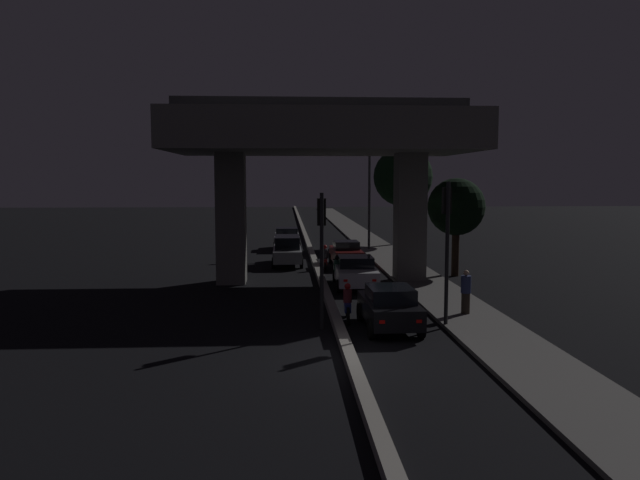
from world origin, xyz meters
TOP-DOWN VIEW (x-y plane):
  - ground_plane at (0.00, 0.00)m, footprint 200.00×200.00m
  - median_divider at (0.00, 35.00)m, footprint 0.36×126.00m
  - sidewalk_right at (5.14, 28.00)m, footprint 2.75×126.00m
  - elevated_overpass at (0.00, 14.12)m, footprint 15.08×9.14m
  - traffic_light_left_of_median at (-0.58, 4.01)m, footprint 0.30×0.49m
  - traffic_light_right_of_median at (3.86, 4.01)m, footprint 0.30×0.49m
  - street_lamp at (4.03, 27.92)m, footprint 2.36×0.32m
  - car_black_lead at (1.80, 3.77)m, footprint 1.94×4.05m
  - car_white_second at (1.58, 12.46)m, footprint 2.11×4.69m
  - car_dark_red_third at (1.84, 19.77)m, footprint 1.89×4.30m
  - car_silver_lead_oncoming at (-1.72, 20.58)m, footprint 1.86×4.72m
  - car_silver_second_oncoming at (-1.71, 29.12)m, footprint 1.99×4.17m
  - motorcycle_blue_filtering_near at (0.46, 5.21)m, footprint 0.34×1.95m
  - motorcycle_white_filtering_mid at (0.76, 13.41)m, footprint 0.34×1.86m
  - motorcycle_red_filtering_far at (0.48, 18.47)m, footprint 0.33×1.79m
  - pedestrian_on_sidewalk at (5.07, 5.57)m, footprint 0.39×0.39m
  - roadside_tree_kerbside_near at (7.43, 15.61)m, footprint 3.11×3.11m
  - roadside_tree_kerbside_mid at (7.49, 31.37)m, footprint 4.68×4.68m

SIDE VIEW (x-z plane):
  - ground_plane at x=0.00m, z-range 0.00..0.00m
  - sidewalk_right at x=5.14m, z-range 0.00..0.14m
  - median_divider at x=0.00m, z-range 0.00..0.28m
  - motorcycle_blue_filtering_near at x=0.46m, z-range -0.11..1.32m
  - motorcycle_red_filtering_far at x=0.48m, z-range -0.11..1.35m
  - motorcycle_white_filtering_mid at x=0.76m, z-range -0.11..1.35m
  - car_white_second at x=1.58m, z-range 0.01..1.54m
  - car_dark_red_third at x=1.84m, z-range 0.01..1.56m
  - car_black_lead at x=1.80m, z-range 0.03..1.58m
  - car_silver_second_oncoming at x=-1.71m, z-range 0.03..1.65m
  - car_silver_lead_oncoming at x=-1.72m, z-range 0.03..1.82m
  - pedestrian_on_sidewalk at x=5.07m, z-range 0.13..1.82m
  - traffic_light_left_of_median at x=-0.58m, z-range 0.88..5.71m
  - traffic_light_right_of_median at x=3.86m, z-range 0.94..6.16m
  - roadside_tree_kerbside_near at x=7.43m, z-range 1.09..6.44m
  - street_lamp at x=4.03m, z-range 0.74..8.68m
  - roadside_tree_kerbside_mid at x=7.49m, z-range 1.54..9.35m
  - elevated_overpass at x=0.00m, z-range 2.42..11.81m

